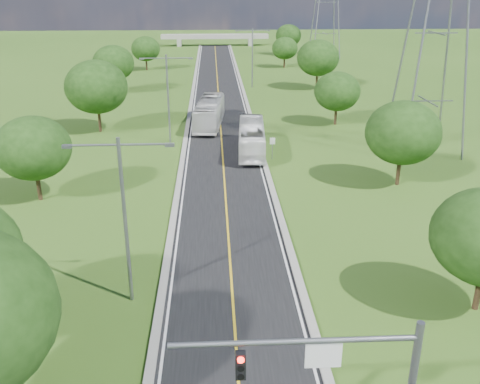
{
  "coord_description": "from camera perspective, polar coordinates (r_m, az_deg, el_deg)",
  "views": [
    {
      "loc": [
        -0.97,
        -15.48,
        17.8
      ],
      "look_at": [
        0.94,
        21.38,
        3.0
      ],
      "focal_mm": 40.0,
      "sensor_mm": 36.0,
      "label": 1
    }
  ],
  "objects": [
    {
      "name": "ground",
      "position": [
        77.56,
        -2.2,
        8.57
      ],
      "size": [
        260.0,
        260.0,
        0.0
      ],
      "primitive_type": "plane",
      "color": "#325718",
      "rests_on": "ground"
    },
    {
      "name": "road",
      "position": [
        83.4,
        -2.27,
        9.53
      ],
      "size": [
        8.0,
        150.0,
        0.06
      ],
      "primitive_type": "cube",
      "color": "black",
      "rests_on": "ground"
    },
    {
      "name": "curb_left",
      "position": [
        83.44,
        -5.23,
        9.52
      ],
      "size": [
        0.5,
        150.0,
        0.22
      ],
      "primitive_type": "cube",
      "color": "gray",
      "rests_on": "ground"
    },
    {
      "name": "curb_right",
      "position": [
        83.54,
        0.69,
        9.63
      ],
      "size": [
        0.5,
        150.0,
        0.22
      ],
      "primitive_type": "cube",
      "color": "gray",
      "rests_on": "ground"
    },
    {
      "name": "signal_mast",
      "position": [
        19.94,
        11.93,
        -19.02
      ],
      "size": [
        8.54,
        0.33,
        7.2
      ],
      "color": "slate",
      "rests_on": "ground"
    },
    {
      "name": "speed_limit_sign",
      "position": [
        56.21,
        3.47,
        5.06
      ],
      "size": [
        0.55,
        0.09,
        2.4
      ],
      "color": "slate",
      "rests_on": "ground"
    },
    {
      "name": "overpass",
      "position": [
        156.24,
        -2.71,
        16.18
      ],
      "size": [
        30.0,
        3.0,
        3.2
      ],
      "color": "gray",
      "rests_on": "ground"
    },
    {
      "name": "streetlight_near_left",
      "position": [
        30.35,
        -12.27,
        -1.68
      ],
      "size": [
        5.9,
        0.25,
        10.0
      ],
      "color": "slate",
      "rests_on": "ground"
    },
    {
      "name": "streetlight_mid_left",
      "position": [
        61.84,
        -7.71,
        10.6
      ],
      "size": [
        5.9,
        0.25,
        10.0
      ],
      "color": "slate",
      "rests_on": "ground"
    },
    {
      "name": "streetlight_far_right",
      "position": [
        94.49,
        1.33,
        14.64
      ],
      "size": [
        5.9,
        0.25,
        10.0
      ],
      "color": "slate",
      "rests_on": "ground"
    },
    {
      "name": "power_tower_near",
      "position": [
        60.17,
        20.41,
        16.95
      ],
      "size": [
        9.0,
        6.4,
        28.0
      ],
      "color": "slate",
      "rests_on": "ground"
    },
    {
      "name": "tree_lb",
      "position": [
        47.85,
        -21.21,
        4.39
      ],
      "size": [
        6.3,
        6.3,
        7.33
      ],
      "color": "black",
      "rests_on": "ground"
    },
    {
      "name": "tree_lc",
      "position": [
        68.07,
        -15.08,
        10.77
      ],
      "size": [
        7.56,
        7.56,
        8.79
      ],
      "color": "black",
      "rests_on": "ground"
    },
    {
      "name": "tree_ld",
      "position": [
        91.81,
        -13.36,
        13.24
      ],
      "size": [
        6.72,
        6.72,
        7.82
      ],
      "color": "black",
      "rests_on": "ground"
    },
    {
      "name": "tree_le",
      "position": [
        115.07,
        -10.04,
        14.82
      ],
      "size": [
        5.88,
        5.88,
        6.84
      ],
      "color": "black",
      "rests_on": "ground"
    },
    {
      "name": "tree_rb",
      "position": [
        50.21,
        16.99,
        6.07
      ],
      "size": [
        6.72,
        6.72,
        7.82
      ],
      "color": "black",
      "rests_on": "ground"
    },
    {
      "name": "tree_rc",
      "position": [
        70.64,
        10.33,
        10.52
      ],
      "size": [
        5.88,
        5.88,
        6.84
      ],
      "color": "black",
      "rests_on": "ground"
    },
    {
      "name": "tree_rd",
      "position": [
        94.07,
        8.32,
        13.98
      ],
      "size": [
        7.14,
        7.14,
        8.3
      ],
      "color": "black",
      "rests_on": "ground"
    },
    {
      "name": "tree_re",
      "position": [
        117.32,
        4.79,
        15.04
      ],
      "size": [
        5.46,
        5.46,
        6.35
      ],
      "color": "black",
      "rests_on": "ground"
    },
    {
      "name": "tree_rf",
      "position": [
        137.43,
        5.19,
        16.28
      ],
      "size": [
        6.3,
        6.3,
        7.33
      ],
      "color": "black",
      "rests_on": "ground"
    },
    {
      "name": "bus_outbound",
      "position": [
        58.34,
        1.25,
        5.78
      ],
      "size": [
        3.4,
        11.63,
        3.2
      ],
      "primitive_type": "imported",
      "rotation": [
        0.0,
        0.0,
        3.08
      ],
      "color": "white",
      "rests_on": "road"
    },
    {
      "name": "bus_inbound",
      "position": [
        69.3,
        -3.29,
        8.45
      ],
      "size": [
        4.17,
        12.57,
        3.44
      ],
      "primitive_type": "imported",
      "rotation": [
        0.0,
        0.0,
        -0.11
      ],
      "color": "silver",
      "rests_on": "road"
    }
  ]
}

